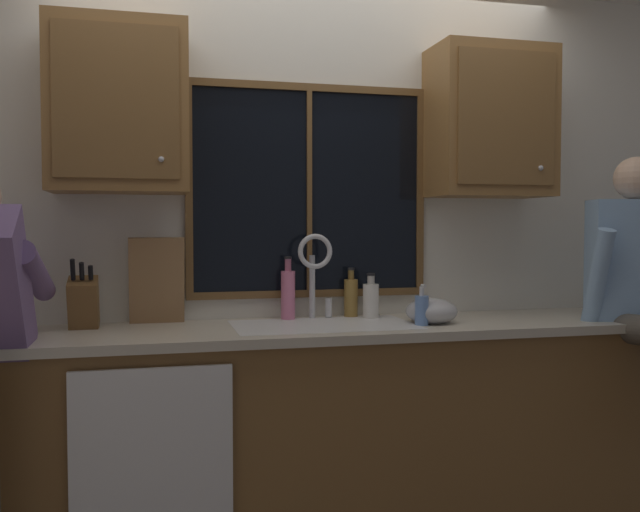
% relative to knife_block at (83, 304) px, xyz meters
% --- Properties ---
extents(back_wall, '(5.96, 0.12, 2.55)m').
position_rel_knife_block_xyz_m(back_wall, '(1.04, 0.23, 0.25)').
color(back_wall, silver).
rests_on(back_wall, floor).
extents(window_glass, '(1.10, 0.02, 0.95)m').
position_rel_knife_block_xyz_m(window_glass, '(1.02, 0.16, 0.50)').
color(window_glass, black).
extents(window_frame_top, '(1.17, 0.02, 0.04)m').
position_rel_knife_block_xyz_m(window_frame_top, '(1.02, 0.15, 0.99)').
color(window_frame_top, brown).
extents(window_frame_bottom, '(1.17, 0.02, 0.04)m').
position_rel_knife_block_xyz_m(window_frame_bottom, '(1.02, 0.15, 0.00)').
color(window_frame_bottom, brown).
extents(window_frame_left, '(0.03, 0.02, 0.95)m').
position_rel_knife_block_xyz_m(window_frame_left, '(0.45, 0.15, 0.50)').
color(window_frame_left, brown).
extents(window_frame_right, '(0.03, 0.02, 0.95)m').
position_rel_knife_block_xyz_m(window_frame_right, '(1.59, 0.15, 0.50)').
color(window_frame_right, brown).
extents(window_mullion_center, '(0.02, 0.02, 0.95)m').
position_rel_knife_block_xyz_m(window_mullion_center, '(1.02, 0.15, 0.50)').
color(window_mullion_center, brown).
extents(lower_cabinet_run, '(3.56, 0.58, 0.88)m').
position_rel_knife_block_xyz_m(lower_cabinet_run, '(1.04, -0.12, -0.59)').
color(lower_cabinet_run, brown).
rests_on(lower_cabinet_run, floor).
extents(countertop, '(3.62, 0.62, 0.04)m').
position_rel_knife_block_xyz_m(countertop, '(1.04, -0.14, -0.13)').
color(countertop, beige).
rests_on(countertop, lower_cabinet_run).
extents(dishwasher_front, '(0.60, 0.02, 0.74)m').
position_rel_knife_block_xyz_m(dishwasher_front, '(0.28, -0.44, -0.57)').
color(dishwasher_front, white).
extents(upper_cabinet_left, '(0.57, 0.36, 0.72)m').
position_rel_knife_block_xyz_m(upper_cabinet_left, '(0.15, 0.00, 0.83)').
color(upper_cabinet_left, olive).
extents(upper_cabinet_right, '(0.57, 0.36, 0.72)m').
position_rel_knife_block_xyz_m(upper_cabinet_right, '(1.89, 0.00, 0.83)').
color(upper_cabinet_right, olive).
extents(sink, '(0.80, 0.46, 0.21)m').
position_rel_knife_block_xyz_m(sink, '(1.02, -0.13, -0.21)').
color(sink, silver).
rests_on(sink, lower_cabinet_run).
extents(faucet, '(0.18, 0.09, 0.40)m').
position_rel_knife_block_xyz_m(faucet, '(1.03, 0.05, 0.14)').
color(faucet, silver).
rests_on(faucet, countertop).
extents(knife_block, '(0.12, 0.18, 0.32)m').
position_rel_knife_block_xyz_m(knife_block, '(0.00, 0.00, 0.00)').
color(knife_block, brown).
rests_on(knife_block, countertop).
extents(cutting_board, '(0.24, 0.10, 0.39)m').
position_rel_knife_block_xyz_m(cutting_board, '(0.30, 0.08, 0.08)').
color(cutting_board, '#997047').
rests_on(cutting_board, countertop).
extents(mixing_bowl, '(0.23, 0.23, 0.12)m').
position_rel_knife_block_xyz_m(mixing_bowl, '(1.51, -0.18, -0.06)').
color(mixing_bowl, '#B7B7BC').
rests_on(mixing_bowl, countertop).
extents(soap_dispenser, '(0.06, 0.07, 0.18)m').
position_rel_knife_block_xyz_m(soap_dispenser, '(1.44, -0.24, -0.04)').
color(soap_dispenser, '#668CCC').
rests_on(soap_dispenser, countertop).
extents(bottle_green_glass, '(0.07, 0.07, 0.30)m').
position_rel_knife_block_xyz_m(bottle_green_glass, '(0.90, 0.09, 0.01)').
color(bottle_green_glass, pink).
rests_on(bottle_green_glass, countertop).
extents(bottle_tall_clear, '(0.08, 0.08, 0.21)m').
position_rel_knife_block_xyz_m(bottle_tall_clear, '(1.29, 0.03, -0.02)').
color(bottle_tall_clear, silver).
rests_on(bottle_tall_clear, countertop).
extents(bottle_amber_small, '(0.07, 0.07, 0.24)m').
position_rel_knife_block_xyz_m(bottle_amber_small, '(1.22, 0.11, -0.01)').
color(bottle_amber_small, olive).
rests_on(bottle_amber_small, countertop).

